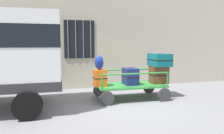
% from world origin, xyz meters
% --- Properties ---
extents(ground_plane, '(40.00, 40.00, 0.00)m').
position_xyz_m(ground_plane, '(0.00, 0.00, 0.00)').
color(ground_plane, gray).
extents(building_wall, '(12.00, 0.38, 5.00)m').
position_xyz_m(building_wall, '(-0.00, 2.75, 2.50)').
color(building_wall, '#BCB29E').
rests_on(building_wall, ground).
extents(luggage_cart, '(2.30, 1.22, 0.48)m').
position_xyz_m(luggage_cart, '(0.37, 0.54, 0.39)').
color(luggage_cart, '#2D8438').
rests_on(luggage_cart, ground).
extents(cart_railing, '(2.17, 1.09, 0.45)m').
position_xyz_m(cart_railing, '(0.37, 0.54, 0.85)').
color(cart_railing, '#2D8438').
rests_on(cart_railing, luggage_cart).
extents(suitcase_left_bottom, '(0.42, 0.41, 0.53)m').
position_xyz_m(suitcase_left_bottom, '(-0.66, 0.55, 0.74)').
color(suitcase_left_bottom, orange).
rests_on(suitcase_left_bottom, luggage_cart).
extents(suitcase_midleft_bottom, '(0.44, 0.58, 0.55)m').
position_xyz_m(suitcase_midleft_bottom, '(0.37, 0.56, 0.75)').
color(suitcase_midleft_bottom, navy).
rests_on(suitcase_midleft_bottom, luggage_cart).
extents(suitcase_center_bottom, '(0.61, 0.53, 0.59)m').
position_xyz_m(suitcase_center_bottom, '(1.39, 0.55, 0.77)').
color(suitcase_center_bottom, brown).
rests_on(suitcase_center_bottom, luggage_cart).
extents(suitcase_center_middle, '(0.60, 0.78, 0.43)m').
position_xyz_m(suitcase_center_middle, '(1.39, 0.51, 1.28)').
color(suitcase_center_middle, '#0F5960').
rests_on(suitcase_center_middle, suitcase_center_bottom).
extents(backpack, '(0.27, 0.22, 0.44)m').
position_xyz_m(backpack, '(-0.67, 0.55, 1.23)').
color(backpack, navy).
rests_on(backpack, suitcase_left_bottom).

